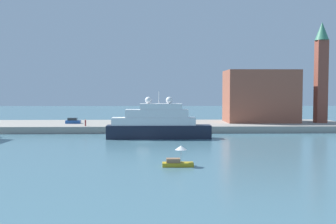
{
  "coord_description": "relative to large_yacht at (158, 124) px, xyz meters",
  "views": [
    {
      "loc": [
        3.04,
        -78.77,
        10.38
      ],
      "look_at": [
        5.32,
        6.0,
        5.89
      ],
      "focal_mm": 41.24,
      "sensor_mm": 36.0,
      "label": 1
    }
  ],
  "objects": [
    {
      "name": "harbor_building",
      "position": [
        29.34,
        24.29,
        5.9
      ],
      "size": [
        19.78,
        12.0,
        14.67
      ],
      "primitive_type": "cube",
      "color": "#93513D",
      "rests_on": "quay_dock"
    },
    {
      "name": "ground",
      "position": [
        -3.01,
        -6.12,
        -3.16
      ],
      "size": [
        400.0,
        400.0,
        0.0
      ],
      "primitive_type": "plane",
      "color": "slate"
    },
    {
      "name": "large_yacht",
      "position": [
        0.0,
        0.0,
        0.0
      ],
      "size": [
        22.93,
        3.76,
        10.5
      ],
      "color": "black",
      "rests_on": "ground"
    },
    {
      "name": "quay_dock",
      "position": [
        -3.01,
        21.73,
        -2.29
      ],
      "size": [
        110.0,
        23.7,
        1.73
      ],
      "primitive_type": "cube",
      "color": "gray",
      "rests_on": "ground"
    },
    {
      "name": "person_figure",
      "position": [
        -18.12,
        12.14,
        -0.63
      ],
      "size": [
        0.36,
        0.36,
        1.73
      ],
      "color": "maroon",
      "rests_on": "quay_dock"
    },
    {
      "name": "parked_car",
      "position": [
        -22.98,
        20.12,
        -0.77
      ],
      "size": [
        3.94,
        1.85,
        1.55
      ],
      "color": "#1E4C99",
      "rests_on": "quay_dock"
    },
    {
      "name": "mooring_bollard",
      "position": [
        -1.47,
        11.35,
        -1.09
      ],
      "size": [
        0.5,
        0.5,
        0.68
      ],
      "primitive_type": "cylinder",
      "color": "black",
      "rests_on": "quay_dock"
    },
    {
      "name": "small_motorboat",
      "position": [
        2.8,
        -31.96,
        -2.21
      ],
      "size": [
        4.32,
        1.63,
        2.91
      ],
      "color": "#B7991E",
      "rests_on": "ground"
    },
    {
      "name": "bell_tower",
      "position": [
        45.22,
        20.75,
        13.69
      ],
      "size": [
        3.77,
        3.77,
        27.73
      ],
      "color": "brown",
      "rests_on": "quay_dock"
    }
  ]
}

